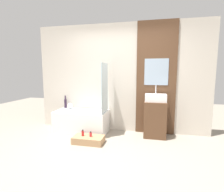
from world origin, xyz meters
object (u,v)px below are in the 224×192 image
Objects in this scene: vase_round_light at (70,106)px; vase_tall_dark at (65,103)px; wooden_step_bench at (89,140)px; bottle_soap_secondary at (91,134)px; bathtub at (82,121)px; sink at (156,98)px; bottle_soap_primary at (83,133)px.

vase_tall_dark is at bearing 166.54° from vase_round_light.
wooden_step_bench is 5.94× the size of bottle_soap_secondary.
sink reaches higher than bathtub.
bathtub is 0.65m from bottle_soap_primary.
vase_tall_dark reaches higher than bottle_soap_secondary.
vase_round_light is (0.15, -0.04, -0.06)m from vase_tall_dark.
bathtub is 2.71× the size of sink.
vase_round_light is at bearing 176.92° from sink.
sink is at bearing 27.00° from wooden_step_bench.
sink is 1.75m from bottle_soap_primary.
bathtub is at bearing -177.04° from sink.
bathtub is 0.73m from wooden_step_bench.
wooden_step_bench is 1.96× the size of vase_tall_dark.
bottle_soap_primary is at bearing -45.93° from vase_tall_dark.
wooden_step_bench is at bearing -56.57° from bathtub.
bathtub is at bearing -27.49° from vase_round_light.
vase_tall_dark is (-0.93, 0.83, 0.59)m from wooden_step_bench.
bottle_soap_primary is 0.17m from bottle_soap_secondary.
sink reaches higher than bottle_soap_secondary.
vase_round_light is (-0.78, 0.79, 0.53)m from wooden_step_bench.
vase_round_light is (-0.39, 0.20, 0.33)m from bathtub.
bottle_soap_primary is 1.24× the size of bottle_soap_secondary.
vase_round_light is at bearing 136.17° from bottle_soap_secondary.
bathtub is 1.98× the size of wooden_step_bench.
wooden_step_bench is 4.62× the size of vase_round_light.
wooden_step_bench is 1.37× the size of sink.
vase_tall_dark reaches higher than wooden_step_bench.
bottle_soap_primary is at bearing -155.02° from sink.
bottle_soap_secondary is (0.17, -0.00, -0.01)m from bottle_soap_primary.
vase_tall_dark is at bearing 176.23° from sink.
vase_round_light is at bearing 134.50° from wooden_step_bench.
bathtub is 3.88× the size of vase_tall_dark.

